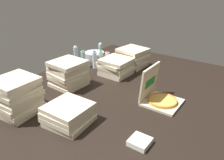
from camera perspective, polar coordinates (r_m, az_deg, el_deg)
name	(u,v)px	position (r m, az deg, el deg)	size (l,w,h in m)	color
ground_plane	(118,95)	(2.52, 1.47, -3.88)	(3.20, 2.40, 0.02)	black
open_pizza_box	(159,96)	(2.38, 11.70, -3.97)	(0.36, 0.37, 0.38)	beige
pizza_stack_left_far	(68,73)	(2.71, -11.00, 1.68)	(0.42, 0.41, 0.31)	beige
pizza_stack_right_far	(116,67)	(2.98, 0.99, 3.40)	(0.40, 0.41, 0.22)	beige
pizza_stack_left_mid	(16,96)	(2.30, -23.00, -3.76)	(0.41, 0.39, 0.36)	beige
pizza_stack_right_near	(133,57)	(3.27, 5.27, 5.69)	(0.42, 0.42, 0.27)	beige
pizza_stack_center_far	(68,114)	(2.06, -11.00, -8.45)	(0.39, 0.40, 0.18)	beige
ice_bucket	(95,58)	(3.41, -4.43, 5.67)	(0.29, 0.29, 0.17)	#B7BABF
water_bottle_0	(107,60)	(3.19, -1.18, 5.03)	(0.06, 0.06, 0.25)	white
water_bottle_1	(83,59)	(3.25, -7.25, 5.25)	(0.06, 0.06, 0.25)	silver
water_bottle_2	(95,60)	(3.21, -4.41, 5.09)	(0.06, 0.06, 0.25)	white
water_bottle_3	(100,51)	(3.60, -2.94, 7.35)	(0.06, 0.06, 0.25)	silver
water_bottle_4	(101,59)	(3.23, -2.86, 5.28)	(0.06, 0.06, 0.25)	white
water_bottle_5	(76,54)	(3.47, -9.13, 6.40)	(0.06, 0.06, 0.25)	silver
napkin_pile	(140,142)	(1.84, 7.07, -15.23)	(0.16, 0.16, 0.05)	white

